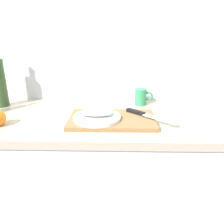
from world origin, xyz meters
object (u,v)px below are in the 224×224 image
cutting_board (112,119)px  chef_knife (144,114)px  fish_fillet (97,113)px  coffee_mug_0 (141,97)px  white_plate (97,117)px

cutting_board → chef_knife: size_ratio=1.81×
fish_fillet → coffee_mug_0: 0.38m
cutting_board → chef_knife: (0.16, 0.03, 0.02)m
cutting_board → coffee_mug_0: (0.17, 0.28, 0.04)m
cutting_board → chef_knife: bearing=9.3°
white_plate → cutting_board: bearing=13.2°
fish_fillet → chef_knife: size_ratio=0.74×
white_plate → fish_fillet: 0.03m
cutting_board → fish_fillet: bearing=-166.8°
white_plate → chef_knife: 0.24m
coffee_mug_0 → white_plate: bearing=-130.2°
white_plate → chef_knife: (0.24, 0.04, 0.00)m
chef_knife → coffee_mug_0: coffee_mug_0 is taller
coffee_mug_0 → fish_fillet: bearing=-130.2°
fish_fillet → chef_knife: fish_fillet is taller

